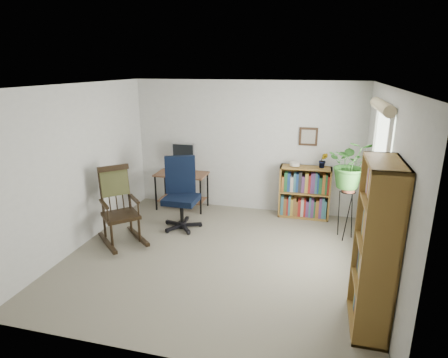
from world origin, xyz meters
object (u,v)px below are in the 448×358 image
(rocking_chair, at_px, (120,206))
(tall_bookshelf, at_px, (375,248))
(office_chair, at_px, (181,194))
(low_bookshelf, at_px, (304,192))
(desk, at_px, (182,191))

(rocking_chair, distance_m, tall_bookshelf, 3.66)
(office_chair, xyz_separation_m, tall_bookshelf, (2.76, -1.85, 0.29))
(low_bookshelf, distance_m, tall_bookshelf, 3.00)
(desk, height_order, office_chair, office_chair)
(low_bookshelf, relative_size, tall_bookshelf, 0.52)
(office_chair, bearing_deg, desk, 88.07)
(desk, distance_m, office_chair, 0.97)
(office_chair, bearing_deg, low_bookshelf, 5.14)
(low_bookshelf, bearing_deg, tall_bookshelf, -74.40)
(desk, bearing_deg, office_chair, -70.01)
(rocking_chair, height_order, low_bookshelf, rocking_chair)
(desk, bearing_deg, tall_bookshelf, -41.61)
(low_bookshelf, bearing_deg, rocking_chair, -147.06)
(low_bookshelf, bearing_deg, office_chair, -152.94)
(office_chair, distance_m, tall_bookshelf, 3.34)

